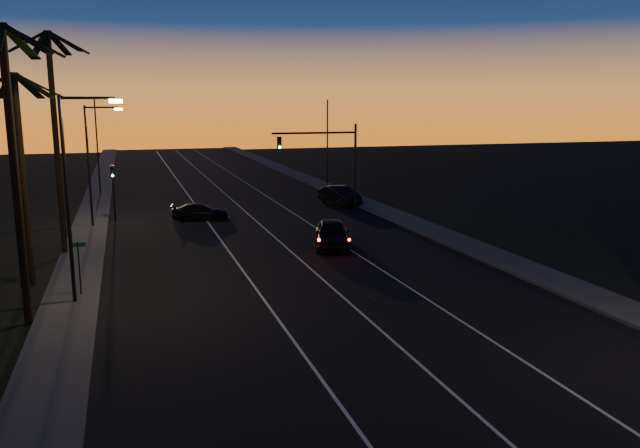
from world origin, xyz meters
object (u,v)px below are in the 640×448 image
object	(u,v)px
signal_mast	(328,152)
right_car	(340,195)
lead_car	(332,234)
cross_car	(200,212)

from	to	relation	value
signal_mast	right_car	xyz separation A→B (m)	(1.86, 2.43, -3.98)
signal_mast	right_car	size ratio (longest dim) A/B	1.41
right_car	lead_car	bearing A→B (deg)	-110.71
right_car	signal_mast	bearing A→B (deg)	-127.54
signal_mast	lead_car	size ratio (longest dim) A/B	1.21
signal_mast	cross_car	size ratio (longest dim) A/B	1.57
lead_car	cross_car	xyz separation A→B (m)	(-6.57, 11.52, -0.23)
lead_car	right_car	world-z (taller)	lead_car
cross_car	signal_mast	bearing A→B (deg)	7.86
signal_mast	right_car	bearing A→B (deg)	52.46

